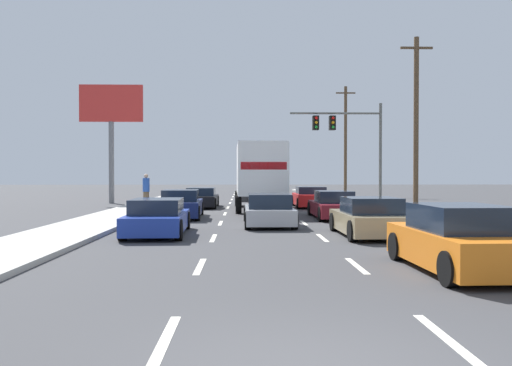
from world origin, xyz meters
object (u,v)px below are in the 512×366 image
object	(u,v)px
utility_pole_far	(345,140)
car_red	(310,198)
car_maroon	(333,206)
car_tan	(369,218)
car_blue	(158,218)
car_black	(202,198)
car_silver	(269,211)
utility_pole_mid	(416,121)
box_truck	(259,173)
car_orange	(459,241)
car_navy	(181,205)
roadside_billboard	(111,118)
pedestrian_near_corner	(146,190)
traffic_signal_mast	(343,131)

from	to	relation	value
utility_pole_far	car_red	bearing A→B (deg)	-107.69
car_maroon	car_tan	xyz separation A→B (m)	(0.00, -6.79, 0.02)
car_blue	car_black	bearing A→B (deg)	88.74
car_silver	utility_pole_mid	world-z (taller)	utility_pole_mid
box_truck	car_silver	distance (m)	8.55
car_orange	utility_pole_mid	distance (m)	19.66
box_truck	car_maroon	size ratio (longest dim) A/B	2.04
car_navy	car_tan	distance (m)	9.92
car_blue	car_maroon	world-z (taller)	car_maroon
car_red	roadside_billboard	bearing A→B (deg)	160.47
car_red	utility_pole_far	size ratio (longest dim) A/B	0.41
box_truck	car_tan	size ratio (longest dim) A/B	2.28
car_black	pedestrian_near_corner	bearing A→B (deg)	-149.06
car_navy	traffic_signal_mast	xyz separation A→B (m)	(9.54, 11.24, 4.30)
car_tan	traffic_signal_mast	world-z (taller)	traffic_signal_mast
car_black	roadside_billboard	xyz separation A→B (m)	(-6.50, 4.60, 5.27)
car_blue	car_tan	size ratio (longest dim) A/B	1.08
car_silver	utility_pole_far	bearing A→B (deg)	73.16
car_tan	car_orange	size ratio (longest dim) A/B	1.01
car_red	car_orange	world-z (taller)	car_orange
utility_pole_mid	pedestrian_near_corner	distance (m)	15.60
traffic_signal_mast	car_navy	bearing A→B (deg)	-130.30
car_blue	roadside_billboard	world-z (taller)	roadside_billboard
car_black	roadside_billboard	size ratio (longest dim) A/B	0.56
car_black	car_red	size ratio (longest dim) A/B	1.09
car_blue	box_truck	xyz separation A→B (m)	(3.67, 11.55, 1.50)
car_silver	utility_pole_mid	distance (m)	13.00
utility_pole_far	roadside_billboard	size ratio (longest dim) A/B	1.25
car_silver	car_tan	xyz separation A→B (m)	(3.07, -3.67, -0.00)
car_silver	car_navy	bearing A→B (deg)	137.62
utility_pole_mid	roadside_billboard	size ratio (longest dim) A/B	1.19
car_maroon	pedestrian_near_corner	bearing A→B (deg)	147.50
car_navy	pedestrian_near_corner	size ratio (longest dim) A/B	2.35
car_navy	car_maroon	world-z (taller)	car_navy
box_truck	pedestrian_near_corner	size ratio (longest dim) A/B	4.99
car_silver	car_maroon	distance (m)	4.38
utility_pole_mid	utility_pole_far	bearing A→B (deg)	90.62
car_black	utility_pole_far	distance (m)	21.22
car_blue	pedestrian_near_corner	world-z (taller)	pedestrian_near_corner
car_maroon	utility_pole_far	bearing A→B (deg)	77.76
car_black	car_blue	bearing A→B (deg)	-91.26
car_maroon	utility_pole_far	world-z (taller)	utility_pole_far
car_navy	car_blue	world-z (taller)	car_navy
car_orange	car_navy	bearing A→B (deg)	118.60
car_blue	utility_pole_mid	world-z (taller)	utility_pole_mid
car_tan	car_orange	xyz separation A→B (m)	(0.36, -6.13, 0.06)
car_navy	car_orange	size ratio (longest dim) A/B	1.08
car_navy	roadside_billboard	xyz separation A→B (m)	(-6.18, 12.09, 5.23)
car_navy	car_red	world-z (taller)	car_navy
car_red	utility_pole_far	xyz separation A→B (m)	(5.40, 16.94, 4.61)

